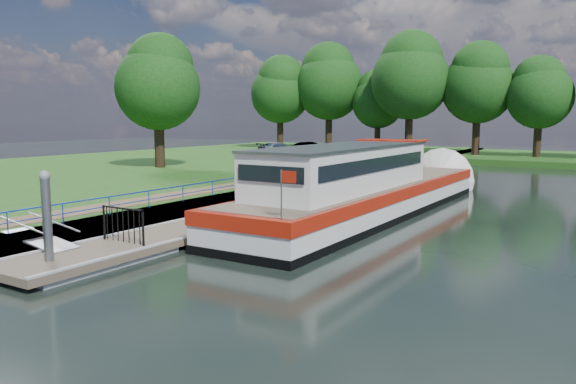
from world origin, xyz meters
The scene contains 16 objects.
ground centered at (0.00, 0.00, 0.00)m, with size 160.00×160.00×0.00m, color black.
riverbank centered at (-18.00, 15.00, 0.39)m, with size 32.00×90.00×0.78m, color #1F4C15.
bank_edge centered at (-2.55, 15.00, 0.39)m, with size 1.10×90.00×0.78m, color #473D2D.
footpath centered at (-4.40, 8.00, 0.80)m, with size 1.60×40.00×0.05m, color brown.
carpark centered at (-11.00, 38.00, 0.81)m, with size 14.00×12.00×0.06m, color black.
blue_fence centered at (-2.75, 3.00, 1.31)m, with size 0.04×18.04×0.72m.
pontoon centered at (0.00, 13.00, 0.18)m, with size 2.50×30.00×0.56m.
mooring_piles centered at (0.00, 13.00, 1.28)m, with size 0.30×27.30×3.55m.
gangway centered at (-1.85, 0.50, 0.63)m, with size 2.58×1.00×0.92m.
gate_panel centered at (0.00, 2.20, 1.15)m, with size 1.85×0.05×1.15m.
barge centered at (3.60, 13.77, 1.09)m, with size 4.36×21.15×4.78m.
horizon_trees centered at (-1.61, 48.68, 7.95)m, with size 54.38×10.03×12.87m.
bank_tree_a centered at (-15.99, 20.08, 7.02)m, with size 6.12×6.12×9.72m.
car_a centered at (-7.32, 35.33, 1.38)m, with size 1.29×3.21×1.09m, color #999999.
car_b centered at (-12.31, 35.87, 1.48)m, with size 1.36×3.91×1.29m, color #999999.
car_c centered at (-15.06, 34.67, 1.46)m, with size 1.74×4.28×1.24m, color #999999.
Camera 1 is at (13.85, -9.99, 4.39)m, focal length 35.00 mm.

